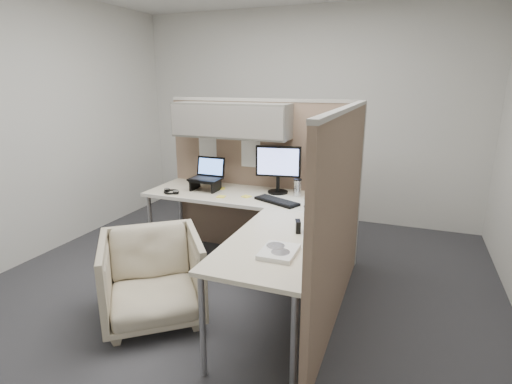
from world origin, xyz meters
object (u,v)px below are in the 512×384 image
(keyboard, at_px, (277,201))
(monitor_left, at_px, (278,166))
(desk, at_px, (254,214))
(office_chair, at_px, (152,274))

(keyboard, bearing_deg, monitor_left, 130.88)
(desk, xyz_separation_m, office_chair, (-0.54, -0.75, -0.31))
(desk, distance_m, office_chair, 0.97)
(office_chair, bearing_deg, keyboard, 18.19)
(desk, height_order, monitor_left, monitor_left)
(desk, distance_m, monitor_left, 0.66)
(desk, height_order, office_chair, office_chair)
(office_chair, height_order, keyboard, keyboard)
(office_chair, xyz_separation_m, keyboard, (0.67, 1.01, 0.37))
(monitor_left, bearing_deg, keyboard, -82.55)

